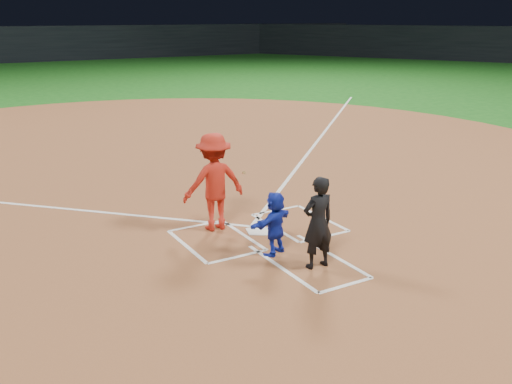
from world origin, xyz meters
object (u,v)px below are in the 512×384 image
batter_at_plate (214,182)px  home_plate (259,231)px  umpire (318,223)px  catcher (275,223)px

batter_at_plate → home_plate: bearing=-40.4°
home_plate → umpire: (0.01, -1.97, 0.81)m
umpire → batter_at_plate: batter_at_plate is taller
catcher → batter_at_plate: batter_at_plate is taller
umpire → batter_at_plate: 2.66m
home_plate → umpire: bearing=90.4°
umpire → batter_at_plate: (-0.71, 2.56, 0.18)m
home_plate → umpire: size_ratio=0.37×
catcher → umpire: (0.33, -0.85, 0.22)m
home_plate → catcher: bearing=74.1°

